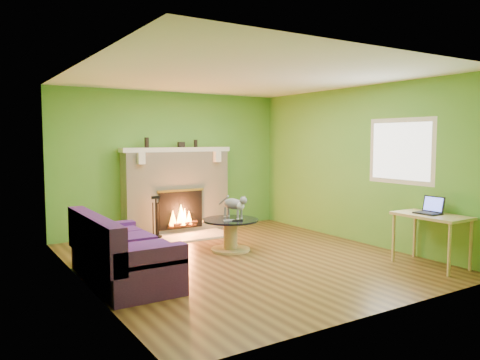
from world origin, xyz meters
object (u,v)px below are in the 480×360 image
at_px(cat, 233,207).
at_px(coffee_table, 230,232).
at_px(sofa, 119,255).
at_px(desk, 431,221).

bearing_deg(cat, coffee_table, -159.05).
bearing_deg(coffee_table, sofa, -162.06).
relative_size(sofa, coffee_table, 2.14).
bearing_deg(cat, desk, -63.22).
relative_size(desk, cat, 1.62).
relative_size(coffee_table, desk, 0.90).
xyz_separation_m(desk, cat, (-1.77, 2.28, 0.05)).
relative_size(sofa, cat, 3.12).
height_order(sofa, coffee_table, sofa).
bearing_deg(desk, coffee_table, 129.70).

